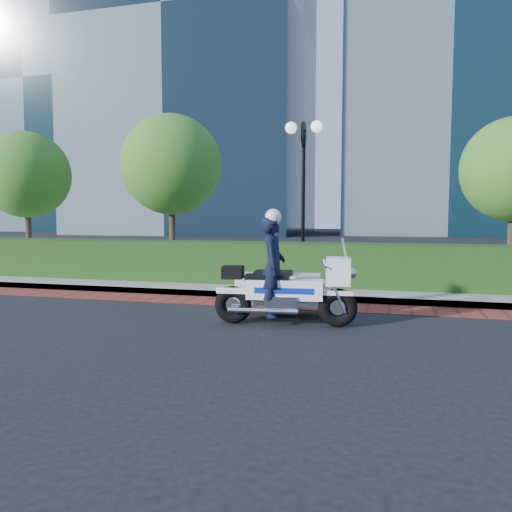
% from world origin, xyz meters
% --- Properties ---
extents(ground, '(120.00, 120.00, 0.00)m').
position_xyz_m(ground, '(0.00, 0.00, 0.00)').
color(ground, black).
rests_on(ground, ground).
extents(brick_strip, '(60.00, 1.00, 0.01)m').
position_xyz_m(brick_strip, '(0.00, 1.50, 0.01)').
color(brick_strip, maroon).
rests_on(brick_strip, ground).
extents(sidewalk, '(60.00, 8.00, 0.15)m').
position_xyz_m(sidewalk, '(0.00, 6.00, 0.07)').
color(sidewalk, gray).
rests_on(sidewalk, ground).
extents(hedge_main, '(18.00, 1.20, 1.00)m').
position_xyz_m(hedge_main, '(0.00, 3.60, 0.65)').
color(hedge_main, '#113311').
rests_on(hedge_main, sidewalk).
extents(lamppost, '(1.02, 0.70, 4.21)m').
position_xyz_m(lamppost, '(1.00, 5.20, 2.96)').
color(lamppost, black).
rests_on(lamppost, sidewalk).
extents(tree_a, '(3.00, 3.00, 4.58)m').
position_xyz_m(tree_a, '(-9.00, 6.50, 3.22)').
color(tree_a, '#332319').
rests_on(tree_a, sidewalk).
extents(tree_b, '(3.20, 3.20, 4.89)m').
position_xyz_m(tree_b, '(-3.50, 6.50, 3.43)').
color(tree_b, '#332319').
rests_on(tree_b, sidewalk).
extents(tower_left, '(22.00, 16.00, 40.00)m').
position_xyz_m(tower_left, '(-16.00, 40.00, 20.00)').
color(tower_left, black).
rests_on(tower_left, ground).
extents(tower_far_left, '(16.00, 14.00, 34.00)m').
position_xyz_m(tower_far_left, '(-36.00, 46.00, 17.00)').
color(tower_far_left, black).
rests_on(tower_far_left, ground).
extents(police_motorcycle, '(2.39, 1.69, 1.93)m').
position_xyz_m(police_motorcycle, '(1.52, -0.05, 0.66)').
color(police_motorcycle, black).
rests_on(police_motorcycle, ground).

